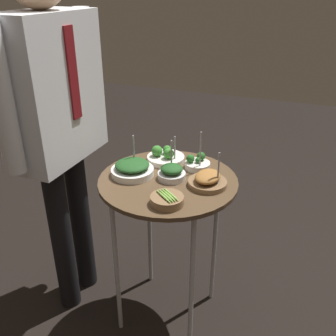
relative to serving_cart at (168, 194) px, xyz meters
name	(u,v)px	position (x,y,z in m)	size (l,w,h in m)	color
ground_plane	(168,311)	(0.00, 0.00, -0.68)	(8.00, 8.00, 0.00)	black
serving_cart	(168,194)	(0.00, 0.00, 0.00)	(0.58, 0.58, 0.75)	brown
bowl_spinach_front_right	(132,169)	(-0.02, 0.15, 0.10)	(0.18, 0.18, 0.16)	white
bowl_asparagus_back_left	(167,200)	(-0.18, -0.07, 0.09)	(0.12, 0.12, 0.04)	brown
bowl_spinach_center	(172,172)	(0.01, -0.01, 0.10)	(0.11, 0.11, 0.16)	silver
bowl_broccoli_front_center	(165,156)	(0.15, 0.08, 0.09)	(0.17, 0.17, 0.13)	silver
bowl_broccoli_far_rim	(197,163)	(0.14, -0.08, 0.09)	(0.11, 0.11, 0.18)	silver
bowl_roast_mid_right	(208,180)	(0.01, -0.17, 0.10)	(0.16, 0.16, 0.15)	brown
waiter_figure	(54,108)	(-0.05, 0.49, 0.33)	(0.59, 0.22, 1.60)	black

